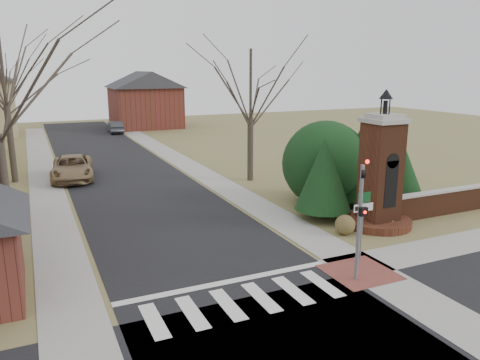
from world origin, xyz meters
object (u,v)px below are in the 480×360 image
sign_post (363,213)px  brick_gate_monument (380,182)px  distant_car (115,127)px  pickup_truck (72,168)px  traffic_signal_pole (360,211)px

sign_post → brick_gate_monument: bearing=41.4°
distant_car → pickup_truck: bearing=75.7°
traffic_signal_pole → pickup_truck: (-7.70, 20.63, -1.79)m
traffic_signal_pole → sign_post: (1.29, 1.41, -0.64)m
traffic_signal_pole → sign_post: size_ratio=1.64×
sign_post → pickup_truck: sign_post is taller
pickup_truck → distant_car: (6.80, 22.65, -0.10)m
sign_post → brick_gate_monument: brick_gate_monument is taller
traffic_signal_pole → pickup_truck: bearing=110.5°
sign_post → distant_car: bearing=93.0°
brick_gate_monument → distant_car: brick_gate_monument is taller
brick_gate_monument → pickup_truck: size_ratio=1.13×
sign_post → distant_car: sign_post is taller
traffic_signal_pole → brick_gate_monument: (4.70, 4.42, -0.42)m
sign_post → pickup_truck: (-8.99, 19.22, -1.15)m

